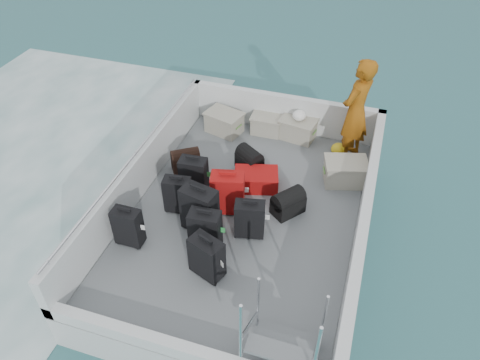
% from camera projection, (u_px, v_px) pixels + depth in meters
% --- Properties ---
extents(ground, '(160.00, 160.00, 0.00)m').
position_uv_depth(ground, '(244.00, 241.00, 7.54)').
color(ground, '#184B54').
rests_on(ground, ground).
extents(ferry_hull, '(3.60, 5.00, 0.60)m').
position_uv_depth(ferry_hull, '(244.00, 228.00, 7.35)').
color(ferry_hull, silver).
rests_on(ferry_hull, ground).
extents(deck, '(3.30, 4.70, 0.02)m').
position_uv_depth(deck, '(245.00, 214.00, 7.15)').
color(deck, slate).
rests_on(deck, ferry_hull).
extents(deck_fittings, '(3.60, 5.00, 0.90)m').
position_uv_depth(deck_fittings, '(261.00, 215.00, 6.59)').
color(deck_fittings, silver).
rests_on(deck_fittings, deck).
extents(suitcase_0, '(0.39, 0.22, 0.61)m').
position_uv_depth(suitcase_0, '(128.00, 227.00, 6.49)').
color(suitcase_0, black).
rests_on(suitcase_0, deck).
extents(suitcase_1, '(0.43, 0.28, 0.60)m').
position_uv_depth(suitcase_1, '(178.00, 195.00, 7.01)').
color(suitcase_1, black).
rests_on(suitcase_1, deck).
extents(suitcase_2, '(0.44, 0.28, 0.61)m').
position_uv_depth(suitcase_2, '(194.00, 175.00, 7.35)').
color(suitcase_2, black).
rests_on(suitcase_2, deck).
extents(suitcase_3, '(0.44, 0.28, 0.65)m').
position_uv_depth(suitcase_3, '(205.00, 231.00, 6.41)').
color(suitcase_3, black).
rests_on(suitcase_3, deck).
extents(suitcase_4, '(0.55, 0.39, 0.73)m').
position_uv_depth(suitcase_4, '(200.00, 210.00, 6.67)').
color(suitcase_4, black).
rests_on(suitcase_4, deck).
extents(suitcase_5, '(0.54, 0.40, 0.68)m').
position_uv_depth(suitcase_5, '(228.00, 193.00, 6.98)').
color(suitcase_5, '#9B100B').
rests_on(suitcase_5, deck).
extents(suitcase_6, '(0.51, 0.40, 0.61)m').
position_uv_depth(suitcase_6, '(207.00, 258.00, 6.07)').
color(suitcase_6, black).
rests_on(suitcase_6, deck).
extents(suitcase_7, '(0.46, 0.33, 0.59)m').
position_uv_depth(suitcase_7, '(250.00, 220.00, 6.62)').
color(suitcase_7, black).
rests_on(suitcase_7, deck).
extents(suitcase_8, '(0.79, 0.63, 0.27)m').
position_uv_depth(suitcase_8, '(256.00, 179.00, 7.54)').
color(suitcase_8, '#9B100B').
rests_on(suitcase_8, deck).
extents(duffel_0, '(0.55, 0.51, 0.32)m').
position_uv_depth(duffel_0, '(186.00, 162.00, 7.84)').
color(duffel_0, black).
rests_on(duffel_0, deck).
extents(duffel_1, '(0.53, 0.50, 0.32)m').
position_uv_depth(duffel_1, '(249.00, 161.00, 7.86)').
color(duffel_1, black).
rests_on(duffel_1, deck).
extents(duffel_2, '(0.53, 0.56, 0.32)m').
position_uv_depth(duffel_2, '(288.00, 204.00, 7.06)').
color(duffel_2, black).
rests_on(duffel_2, deck).
extents(crate_0, '(0.71, 0.58, 0.37)m').
position_uv_depth(crate_0, '(224.00, 123.00, 8.70)').
color(crate_0, '#ACA996').
rests_on(crate_0, deck).
extents(crate_1, '(0.54, 0.38, 0.32)m').
position_uv_depth(crate_1, '(267.00, 125.00, 8.69)').
color(crate_1, '#ACA996').
rests_on(crate_1, deck).
extents(crate_2, '(0.67, 0.51, 0.37)m').
position_uv_depth(crate_2, '(298.00, 129.00, 8.54)').
color(crate_2, '#ACA996').
rests_on(crate_2, deck).
extents(crate_3, '(0.74, 0.60, 0.39)m').
position_uv_depth(crate_3, '(345.00, 173.00, 7.58)').
color(crate_3, '#ACA996').
rests_on(crate_3, deck).
extents(yellow_bag, '(0.28, 0.26, 0.22)m').
position_uv_depth(yellow_bag, '(339.00, 149.00, 8.20)').
color(yellow_bag, gold).
rests_on(yellow_bag, deck).
extents(white_bag, '(0.24, 0.24, 0.18)m').
position_uv_depth(white_bag, '(299.00, 117.00, 8.36)').
color(white_bag, white).
rests_on(white_bag, crate_2).
extents(passenger, '(0.69, 0.80, 1.84)m').
position_uv_depth(passenger, '(356.00, 111.00, 7.63)').
color(passenger, '#C96B12').
rests_on(passenger, deck).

